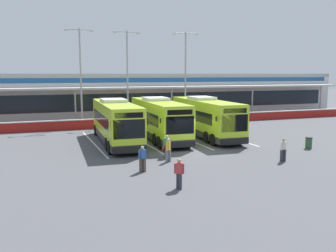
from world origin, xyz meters
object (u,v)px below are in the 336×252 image
Objects in this scene: pedestrian_in_dark_coat at (179,173)px; pedestrian_child at (142,158)px; litter_bin at (309,143)px; coach_bus_centre at (205,118)px; pedestrian_with_handbag at (167,146)px; pedestrian_approaching_bus at (283,149)px; coach_bus_leftmost at (116,122)px; lamp_post_centre at (127,71)px; coach_bus_left_centre at (159,120)px; lamp_post_west at (81,71)px; pedestrian_near_bin at (168,149)px; lamp_post_east at (185,71)px.

pedestrian_in_dark_coat and pedestrian_child have the same top height.
litter_bin is (13.79, 6.09, -0.41)m from pedestrian_in_dark_coat.
coach_bus_centre reaches higher than pedestrian_child.
pedestrian_with_handbag and pedestrian_approaching_bus have the same top height.
coach_bus_leftmost is 1.12× the size of lamp_post_centre.
coach_bus_leftmost is at bearing 90.71° from pedestrian_in_dark_coat.
coach_bus_left_centre is 13.04m from lamp_post_west.
lamp_post_centre reaches higher than pedestrian_approaching_bus.
lamp_post_centre is at bearing 83.17° from pedestrian_near_bin.
pedestrian_in_dark_coat is (-8.56, -14.27, -0.91)m from coach_bus_centre.
coach_bus_leftmost is at bearing 150.19° from litter_bin.
pedestrian_with_handbag is at bearing 74.14° from pedestrian_near_bin.
coach_bus_leftmost is 14.32m from pedestrian_approaching_bus.
pedestrian_in_dark_coat is at bearing -105.41° from pedestrian_with_handbag.
pedestrian_near_bin is at bearing -178.80° from litter_bin.
pedestrian_with_handbag and pedestrian_child have the same top height.
pedestrian_child is 23.23m from lamp_post_centre.
coach_bus_left_centre is 1.12× the size of lamp_post_centre.
lamp_post_east is at bearing 76.89° from coach_bus_centre.
litter_bin is at bearing 1.20° from pedestrian_near_bin.
pedestrian_child is at bearing -93.53° from coach_bus_leftmost.
lamp_post_west is (-0.71, 21.72, 5.42)m from pedestrian_child.
pedestrian_approaching_bus is 24.02m from lamp_post_centre.
lamp_post_east is (9.42, 18.95, 5.42)m from pedestrian_near_bin.
coach_bus_centre is at bearing 59.02° from pedestrian_in_dark_coat.
pedestrian_with_handbag is 0.15× the size of lamp_post_centre.
lamp_post_centre is (4.82, 22.07, 5.42)m from pedestrian_child.
pedestrian_in_dark_coat is 1.00× the size of pedestrian_approaching_bus.
lamp_post_centre reaches higher than litter_bin.
litter_bin is at bearing -57.40° from coach_bus_centre.
lamp_post_east is (11.01, 24.78, 5.42)m from pedestrian_in_dark_coat.
coach_bus_left_centre is 7.94m from pedestrian_with_handbag.
lamp_post_centre is (0.01, 11.27, 4.50)m from coach_bus_left_centre.
pedestrian_near_bin is (-6.97, -8.43, -0.91)m from coach_bus_centre.
pedestrian_near_bin is 1.00× the size of pedestrian_approaching_bus.
lamp_post_centre is at bearing 102.32° from pedestrian_approaching_bus.
coach_bus_centre reaches higher than pedestrian_with_handbag.
lamp_post_centre reaches higher than coach_bus_leftmost.
coach_bus_leftmost reaches higher than pedestrian_approaching_bus.
pedestrian_in_dark_coat reaches higher than litter_bin.
pedestrian_child is at bearing -119.56° from lamp_post_east.
pedestrian_with_handbag is 0.15× the size of lamp_post_east.
pedestrian_near_bin is at bearing 38.17° from pedestrian_child.
lamp_post_east is (2.45, 10.52, 4.50)m from coach_bus_centre.
pedestrian_near_bin is 0.15× the size of lamp_post_centre.
lamp_post_west is 11.83× the size of litter_bin.
pedestrian_with_handbag is 19.64m from lamp_post_west.
lamp_post_centre is (5.52, 0.35, 0.00)m from lamp_post_west.
pedestrian_approaching_bus is (7.04, -3.97, 0.02)m from pedestrian_with_handbag.
pedestrian_with_handbag is (-2.04, -7.62, -0.93)m from coach_bus_left_centre.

